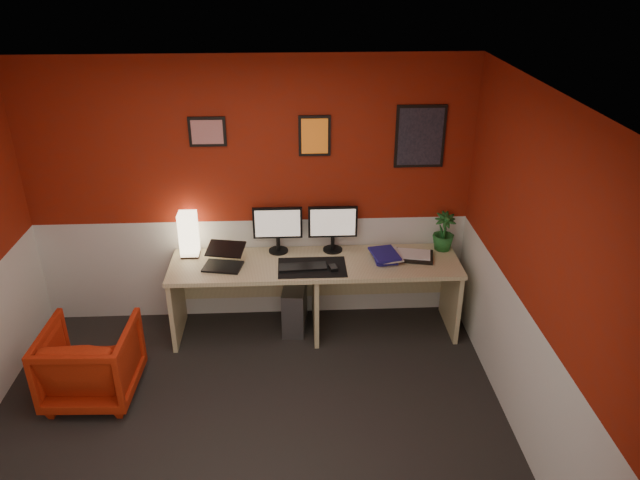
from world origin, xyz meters
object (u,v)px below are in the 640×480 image
at_px(monitor_left, 278,223).
at_px(armchair, 91,362).
at_px(zen_tray, 413,256).
at_px(pc_tower, 295,306).
at_px(laptop, 222,256).
at_px(potted_plant, 444,232).
at_px(shoji_lamp, 189,236).
at_px(desk, 315,297).
at_px(monitor_right, 333,222).

height_order(monitor_left, armchair, monitor_left).
bearing_deg(zen_tray, pc_tower, 178.57).
distance_m(laptop, pc_tower, 0.89).
bearing_deg(laptop, potted_plant, 18.42).
bearing_deg(monitor_left, potted_plant, -1.14).
distance_m(shoji_lamp, monitor_left, 0.81).
xyz_separation_m(shoji_lamp, monitor_left, (0.80, 0.04, 0.09)).
relative_size(desk, potted_plant, 7.20).
relative_size(pc_tower, armchair, 0.64).
bearing_deg(potted_plant, shoji_lamp, -179.86).
bearing_deg(shoji_lamp, pc_tower, -7.40).
height_order(monitor_left, pc_tower, monitor_left).
height_order(laptop, pc_tower, laptop).
relative_size(desk, armchair, 3.71).
xyz_separation_m(laptop, armchair, (-1.00, -0.75, -0.52)).
xyz_separation_m(desk, laptop, (-0.82, -0.06, 0.47)).
bearing_deg(shoji_lamp, desk, -9.79).
bearing_deg(laptop, shoji_lamp, 152.72).
height_order(zen_tray, pc_tower, zen_tray).
relative_size(laptop, armchair, 0.47).
height_order(desk, monitor_right, monitor_right).
xyz_separation_m(monitor_right, armchair, (-1.99, -1.04, -0.70)).
relative_size(shoji_lamp, zen_tray, 1.14).
height_order(monitor_left, monitor_right, same).
relative_size(desk, monitor_left, 4.48).
xyz_separation_m(pc_tower, armchair, (-1.63, -0.88, 0.09)).
distance_m(potted_plant, pc_tower, 1.56).
xyz_separation_m(zen_tray, armchair, (-2.72, -0.86, -0.43)).
xyz_separation_m(shoji_lamp, pc_tower, (0.94, -0.12, -0.70)).
height_order(potted_plant, pc_tower, potted_plant).
xyz_separation_m(shoji_lamp, armchair, (-0.68, -1.01, -0.61)).
distance_m(monitor_left, armchair, 1.95).
bearing_deg(laptop, pc_tower, 22.78).
bearing_deg(monitor_left, monitor_right, -0.37).
bearing_deg(pc_tower, potted_plant, 11.49).
distance_m(laptop, zen_tray, 1.72).
bearing_deg(armchair, desk, -153.86).
bearing_deg(armchair, monitor_right, -150.31).
xyz_separation_m(shoji_lamp, monitor_right, (1.31, 0.03, 0.09)).
height_order(desk, laptop, laptop).
bearing_deg(potted_plant, zen_tray, -152.78).
distance_m(zen_tray, armchair, 2.88).
height_order(desk, pc_tower, desk).
bearing_deg(monitor_left, zen_tray, -8.60).
bearing_deg(zen_tray, monitor_right, 165.86).
distance_m(zen_tray, potted_plant, 0.38).
distance_m(desk, armchair, 1.99).
xyz_separation_m(zen_tray, pc_tower, (-1.09, 0.03, -0.52)).
height_order(zen_tray, potted_plant, potted_plant).
bearing_deg(monitor_right, shoji_lamp, -178.56).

